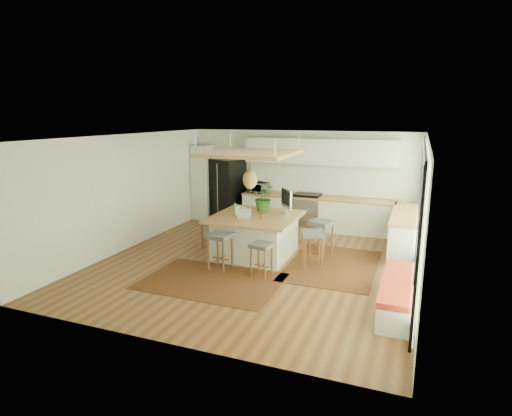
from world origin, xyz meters
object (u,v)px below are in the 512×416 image
at_px(stool_right_back, 321,240).
at_px(monitor, 286,203).
at_px(stool_right_front, 312,251).
at_px(fridge, 227,190).
at_px(stool_near_left, 220,253).
at_px(stool_left_side, 211,234).
at_px(island_plant, 264,200).
at_px(stool_near_right, 262,259).
at_px(laptop, 244,214).
at_px(island, 256,235).
at_px(microwave, 258,186).

relative_size(stool_right_back, monitor, 1.27).
bearing_deg(monitor, stool_right_front, 12.05).
distance_m(fridge, monitor, 3.43).
xyz_separation_m(stool_near_left, monitor, (0.94, 1.52, 0.83)).
xyz_separation_m(stool_near_left, stool_left_side, (-0.85, 1.23, 0.00)).
distance_m(fridge, island_plant, 2.92).
xyz_separation_m(stool_left_side, monitor, (1.79, 0.29, 0.83)).
relative_size(stool_near_right, stool_right_back, 0.85).
distance_m(stool_left_side, laptop, 1.38).
bearing_deg(stool_near_left, laptop, 72.43).
bearing_deg(island_plant, monitor, -12.27).
bearing_deg(stool_right_front, monitor, 138.24).
distance_m(stool_right_front, laptop, 1.66).
bearing_deg(stool_near_left, island, 72.68).
bearing_deg(fridge, stool_near_left, -45.36).
relative_size(stool_right_front, microwave, 1.40).
height_order(island, stool_near_right, island).
relative_size(stool_right_front, monitor, 1.24).
distance_m(stool_right_back, microwave, 3.21).
xyz_separation_m(stool_near_left, stool_right_front, (1.73, 0.81, 0.00)).
xyz_separation_m(stool_near_left, microwave, (-0.60, 3.76, 0.76)).
xyz_separation_m(island, stool_near_right, (0.57, -1.14, -0.11)).
bearing_deg(stool_right_back, fridge, 147.57).
distance_m(stool_near_right, laptop, 1.23).
bearing_deg(stool_right_front, fridge, 138.14).
bearing_deg(microwave, fridge, -167.94).
xyz_separation_m(stool_right_front, stool_left_side, (-2.58, 0.42, 0.00)).
height_order(stool_right_back, laptop, laptop).
xyz_separation_m(laptop, monitor, (0.71, 0.80, 0.14)).
distance_m(stool_right_back, island_plant, 1.61).
bearing_deg(stool_near_left, stool_near_right, -1.73).
xyz_separation_m(stool_left_side, island_plant, (1.20, 0.42, 0.82)).
height_order(stool_near_right, laptop, laptop).
height_order(stool_left_side, laptop, laptop).
distance_m(stool_left_side, island_plant, 1.51).
relative_size(laptop, monitor, 0.50).
bearing_deg(stool_near_left, microwave, 99.08).
height_order(stool_right_front, stool_right_back, stool_right_back).
xyz_separation_m(fridge, stool_near_right, (2.53, -3.83, -0.57)).
bearing_deg(island, stool_near_right, -63.48).
relative_size(island, laptop, 5.87).
bearing_deg(stool_left_side, island, -5.43).
distance_m(fridge, laptop, 3.59).
bearing_deg(fridge, stool_near_right, -34.91).
relative_size(stool_right_front, stool_left_side, 1.20).
relative_size(stool_near_left, stool_right_front, 0.99).
bearing_deg(stool_left_side, island_plant, 19.36).
height_order(stool_near_left, stool_right_back, stool_right_back).
height_order(fridge, stool_near_right, fridge).
relative_size(stool_right_back, island_plant, 1.27).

